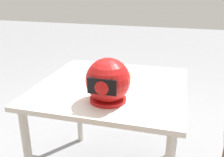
{
  "coord_description": "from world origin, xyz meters",
  "views": [
    {
      "loc": [
        -0.41,
        1.48,
        1.39
      ],
      "look_at": [
        0.02,
        -0.06,
        0.78
      ],
      "focal_mm": 40.84,
      "sensor_mm": 36.0,
      "label": 1
    }
  ],
  "objects": [
    {
      "name": "motorcycle_helmet",
      "position": [
        -0.04,
        0.24,
        0.88
      ],
      "size": [
        0.25,
        0.25,
        0.25
      ],
      "color": "#B21414",
      "rests_on": "dining_table"
    },
    {
      "name": "dining_table",
      "position": [
        0.0,
        0.0,
        0.66
      ],
      "size": [
        0.94,
        0.91,
        0.76
      ],
      "color": "beige",
      "rests_on": "ground"
    },
    {
      "name": "pizza_plate",
      "position": [
        0.03,
        -0.12,
        0.76
      ],
      "size": [
        0.32,
        0.32,
        0.01
      ],
      "primitive_type": "cylinder",
      "color": "white",
      "rests_on": "dining_table"
    },
    {
      "name": "pizza",
      "position": [
        0.04,
        -0.12,
        0.78
      ],
      "size": [
        0.27,
        0.27,
        0.06
      ],
      "color": "tan",
      "rests_on": "pizza_plate"
    }
  ]
}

